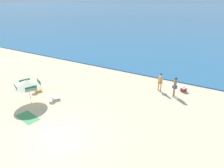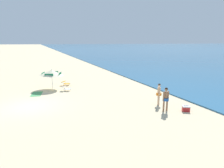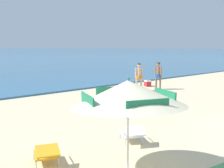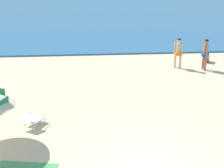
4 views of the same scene
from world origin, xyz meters
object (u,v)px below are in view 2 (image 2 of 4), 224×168
object	(u,v)px
lounge_chair_beside_umbrella	(66,83)
cooler_box	(186,109)
person_standing_near_shore	(159,93)
beach_umbrella_striped_main	(52,73)
beach_towel	(37,94)
lounge_chair_under_umbrella	(66,88)
person_standing_beside	(166,98)

from	to	relation	value
lounge_chair_beside_umbrella	cooler_box	bearing A→B (deg)	29.96
person_standing_near_shore	cooler_box	size ratio (longest dim) A/B	2.78
beach_umbrella_striped_main	person_standing_near_shore	xyz separation A→B (m)	(8.41, 7.14, -0.72)
person_standing_near_shore	lounge_chair_beside_umbrella	bearing A→B (deg)	-149.18
person_standing_near_shore	beach_towel	size ratio (longest dim) A/B	0.93
beach_umbrella_striped_main	beach_towel	size ratio (longest dim) A/B	1.72
person_standing_near_shore	beach_umbrella_striped_main	bearing A→B (deg)	-139.67
beach_umbrella_striped_main	lounge_chair_under_umbrella	world-z (taller)	beach_umbrella_striped_main
person_standing_beside	cooler_box	size ratio (longest dim) A/B	2.83
person_standing_beside	person_standing_near_shore	bearing A→B (deg)	163.94
beach_umbrella_striped_main	cooler_box	xyz separation A→B (m)	(10.35, 8.07, -1.48)
beach_towel	person_standing_beside	bearing A→B (deg)	45.49
lounge_chair_beside_umbrella	person_standing_near_shore	bearing A→B (deg)	30.82
person_standing_near_shore	cooler_box	world-z (taller)	person_standing_near_shore
lounge_chair_beside_umbrella	cooler_box	xyz separation A→B (m)	(11.43, 6.58, -0.08)
cooler_box	beach_towel	bearing A→B (deg)	-132.24
beach_umbrella_striped_main	person_standing_beside	bearing A→B (deg)	34.61
beach_umbrella_striped_main	person_standing_near_shore	bearing A→B (deg)	40.33
cooler_box	person_standing_beside	bearing A→B (deg)	-113.54
person_standing_beside	lounge_chair_under_umbrella	bearing A→B (deg)	-146.32
beach_towel	lounge_chair_beside_umbrella	bearing A→B (deg)	131.19
lounge_chair_under_umbrella	person_standing_near_shore	size ratio (longest dim) A/B	0.61
beach_umbrella_striped_main	cooler_box	world-z (taller)	beach_umbrella_striped_main
lounge_chair_under_umbrella	beach_towel	bearing A→B (deg)	-85.91
lounge_chair_under_umbrella	cooler_box	bearing A→B (deg)	37.64
lounge_chair_under_umbrella	beach_umbrella_striped_main	bearing A→B (deg)	-140.28
beach_towel	lounge_chair_under_umbrella	bearing A→B (deg)	94.09
beach_umbrella_striped_main	lounge_chair_beside_umbrella	xyz separation A→B (m)	(-1.07, 1.48, -1.41)
lounge_chair_beside_umbrella	person_standing_near_shore	distance (m)	11.06
person_standing_beside	beach_towel	distance (m)	11.70
person_standing_near_shore	person_standing_beside	world-z (taller)	person_standing_beside
cooler_box	lounge_chair_under_umbrella	bearing A→B (deg)	-142.36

